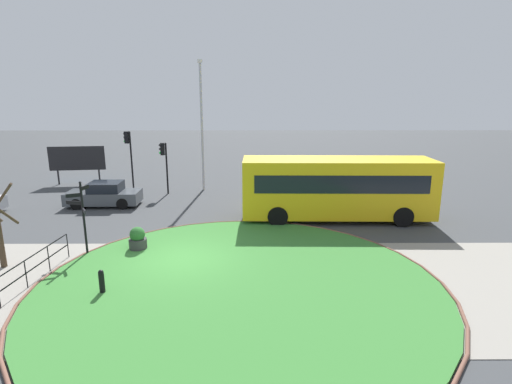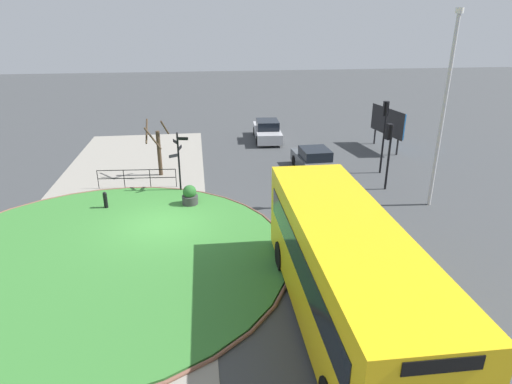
{
  "view_description": "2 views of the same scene",
  "coord_description": "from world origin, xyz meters",
  "px_view_note": "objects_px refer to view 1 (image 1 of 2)",
  "views": [
    {
      "loc": [
        2.78,
        -14.41,
        6.25
      ],
      "look_at": [
        2.89,
        3.75,
        1.86
      ],
      "focal_mm": 27.95,
      "sensor_mm": 36.0,
      "label": 1
    },
    {
      "loc": [
        16.69,
        1.64,
        8.0
      ],
      "look_at": [
        1.64,
        3.71,
        1.98
      ],
      "focal_mm": 30.34,
      "sensor_mm": 36.0,
      "label": 2
    }
  ],
  "objects_px": {
    "billboard_left": "(77,159)",
    "traffic_light_far": "(164,157)",
    "bollard_foreground": "(102,282)",
    "signpost_directional": "(82,213)",
    "lamppost_tall": "(202,122)",
    "car_near_lane": "(104,195)",
    "planter_near_signpost": "(138,240)",
    "bus_yellow": "(337,187)",
    "traffic_light_near": "(129,148)"
  },
  "relations": [
    {
      "from": "traffic_light_near",
      "to": "billboard_left",
      "type": "height_order",
      "value": "traffic_light_near"
    },
    {
      "from": "signpost_directional",
      "to": "bollard_foreground",
      "type": "xyz_separation_m",
      "value": [
        1.87,
        -3.31,
        -1.34
      ]
    },
    {
      "from": "traffic_light_near",
      "to": "bollard_foreground",
      "type": "bearing_deg",
      "value": 111.07
    },
    {
      "from": "traffic_light_far",
      "to": "lamppost_tall",
      "type": "distance_m",
      "value": 3.37
    },
    {
      "from": "car_near_lane",
      "to": "planter_near_signpost",
      "type": "xyz_separation_m",
      "value": [
        3.88,
        -6.92,
        -0.18
      ]
    },
    {
      "from": "signpost_directional",
      "to": "lamppost_tall",
      "type": "xyz_separation_m",
      "value": [
        3.33,
        11.55,
        2.77
      ]
    },
    {
      "from": "traffic_light_near",
      "to": "lamppost_tall",
      "type": "distance_m",
      "value": 5.09
    },
    {
      "from": "bollard_foreground",
      "to": "planter_near_signpost",
      "type": "height_order",
      "value": "planter_near_signpost"
    },
    {
      "from": "car_near_lane",
      "to": "planter_near_signpost",
      "type": "relative_size",
      "value": 4.13
    },
    {
      "from": "signpost_directional",
      "to": "car_near_lane",
      "type": "distance_m",
      "value": 7.73
    },
    {
      "from": "traffic_light_near",
      "to": "traffic_light_far",
      "type": "height_order",
      "value": "traffic_light_near"
    },
    {
      "from": "billboard_left",
      "to": "planter_near_signpost",
      "type": "height_order",
      "value": "billboard_left"
    },
    {
      "from": "traffic_light_near",
      "to": "billboard_left",
      "type": "relative_size",
      "value": 1.03
    },
    {
      "from": "signpost_directional",
      "to": "car_near_lane",
      "type": "relative_size",
      "value": 0.73
    },
    {
      "from": "signpost_directional",
      "to": "bollard_foreground",
      "type": "distance_m",
      "value": 4.03
    },
    {
      "from": "car_near_lane",
      "to": "planter_near_signpost",
      "type": "bearing_deg",
      "value": 117.65
    },
    {
      "from": "signpost_directional",
      "to": "planter_near_signpost",
      "type": "bearing_deg",
      "value": 13.85
    },
    {
      "from": "traffic_light_near",
      "to": "signpost_directional",
      "type": "bearing_deg",
      "value": 105.57
    },
    {
      "from": "traffic_light_far",
      "to": "planter_near_signpost",
      "type": "xyz_separation_m",
      "value": [
        0.96,
        -9.84,
        -1.99
      ]
    },
    {
      "from": "bollard_foreground",
      "to": "planter_near_signpost",
      "type": "distance_m",
      "value": 3.79
    },
    {
      "from": "traffic_light_near",
      "to": "traffic_light_far",
      "type": "xyz_separation_m",
      "value": [
        2.47,
        -0.81,
        -0.46
      ]
    },
    {
      "from": "signpost_directional",
      "to": "bus_yellow",
      "type": "height_order",
      "value": "bus_yellow"
    },
    {
      "from": "bollard_foreground",
      "to": "billboard_left",
      "type": "height_order",
      "value": "billboard_left"
    },
    {
      "from": "traffic_light_near",
      "to": "traffic_light_far",
      "type": "distance_m",
      "value": 2.64
    },
    {
      "from": "signpost_directional",
      "to": "bus_yellow",
      "type": "distance_m",
      "value": 11.98
    },
    {
      "from": "billboard_left",
      "to": "traffic_light_far",
      "type": "bearing_deg",
      "value": -30.92
    },
    {
      "from": "traffic_light_far",
      "to": "billboard_left",
      "type": "distance_m",
      "value": 7.6
    },
    {
      "from": "signpost_directional",
      "to": "lamppost_tall",
      "type": "height_order",
      "value": "lamppost_tall"
    },
    {
      "from": "bus_yellow",
      "to": "billboard_left",
      "type": "xyz_separation_m",
      "value": [
        -16.95,
        8.64,
        0.14
      ]
    },
    {
      "from": "billboard_left",
      "to": "bollard_foreground",
      "type": "bearing_deg",
      "value": -72.11
    },
    {
      "from": "car_near_lane",
      "to": "billboard_left",
      "type": "distance_m",
      "value": 7.28
    },
    {
      "from": "bollard_foreground",
      "to": "lamppost_tall",
      "type": "distance_m",
      "value": 15.48
    },
    {
      "from": "traffic_light_near",
      "to": "lamppost_tall",
      "type": "height_order",
      "value": "lamppost_tall"
    },
    {
      "from": "billboard_left",
      "to": "car_near_lane",
      "type": "bearing_deg",
      "value": -63.3
    },
    {
      "from": "lamppost_tall",
      "to": "planter_near_signpost",
      "type": "distance_m",
      "value": 11.87
    },
    {
      "from": "bollard_foreground",
      "to": "planter_near_signpost",
      "type": "relative_size",
      "value": 0.85
    },
    {
      "from": "bollard_foreground",
      "to": "bus_yellow",
      "type": "relative_size",
      "value": 0.09
    },
    {
      "from": "traffic_light_far",
      "to": "lamppost_tall",
      "type": "xyz_separation_m",
      "value": [
        2.34,
        1.23,
        2.09
      ]
    },
    {
      "from": "bollard_foreground",
      "to": "traffic_light_far",
      "type": "xyz_separation_m",
      "value": [
        -0.88,
        13.63,
        2.01
      ]
    },
    {
      "from": "signpost_directional",
      "to": "car_near_lane",
      "type": "bearing_deg",
      "value": 104.62
    },
    {
      "from": "bus_yellow",
      "to": "traffic_light_near",
      "type": "height_order",
      "value": "traffic_light_near"
    },
    {
      "from": "planter_near_signpost",
      "to": "signpost_directional",
      "type": "bearing_deg",
      "value": -166.15
    },
    {
      "from": "bollard_foreground",
      "to": "traffic_light_far",
      "type": "relative_size",
      "value": 0.26
    },
    {
      "from": "signpost_directional",
      "to": "bollard_foreground",
      "type": "relative_size",
      "value": 3.53
    },
    {
      "from": "lamppost_tall",
      "to": "planter_near_signpost",
      "type": "height_order",
      "value": "lamppost_tall"
    },
    {
      "from": "bus_yellow",
      "to": "traffic_light_near",
      "type": "relative_size",
      "value": 2.41
    },
    {
      "from": "bollard_foreground",
      "to": "planter_near_signpost",
      "type": "xyz_separation_m",
      "value": [
        0.08,
        3.79,
        0.02
      ]
    },
    {
      "from": "traffic_light_near",
      "to": "lamppost_tall",
      "type": "bearing_deg",
      "value": -167.0
    },
    {
      "from": "signpost_directional",
      "to": "lamppost_tall",
      "type": "bearing_deg",
      "value": 73.91
    },
    {
      "from": "bus_yellow",
      "to": "planter_near_signpost",
      "type": "bearing_deg",
      "value": -153.88
    }
  ]
}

